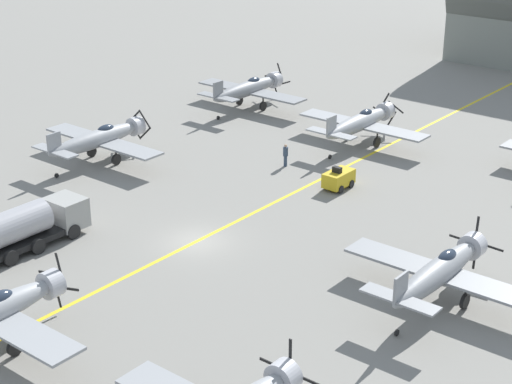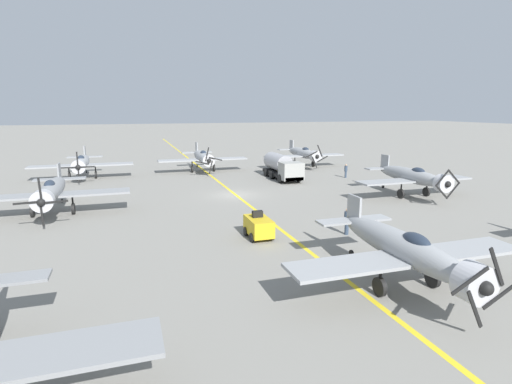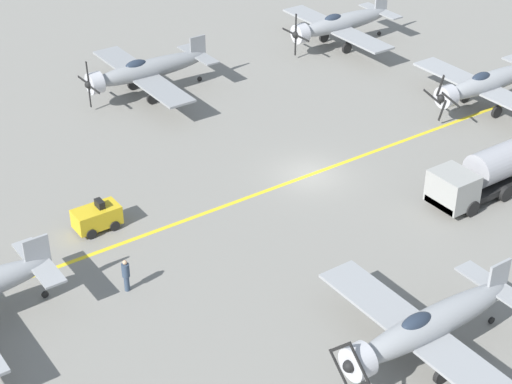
{
  "view_description": "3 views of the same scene",
  "coord_description": "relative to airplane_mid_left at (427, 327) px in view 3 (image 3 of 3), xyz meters",
  "views": [
    {
      "loc": [
        34.88,
        -36.98,
        24.55
      ],
      "look_at": [
        0.94,
        5.05,
        2.13
      ],
      "focal_mm": 60.0,
      "sensor_mm": 36.0,
      "label": 1
    },
    {
      "loc": [
        10.17,
        37.88,
        8.51
      ],
      "look_at": [
        0.72,
        8.81,
        2.1
      ],
      "focal_mm": 28.0,
      "sensor_mm": 36.0,
      "label": 2
    },
    {
      "loc": [
        -36.0,
        29.1,
        27.07
      ],
      "look_at": [
        -3.62,
        6.62,
        2.88
      ],
      "focal_mm": 60.0,
      "sensor_mm": 36.0,
      "label": 3
    }
  ],
  "objects": [
    {
      "name": "ground_crew_walking",
      "position": [
        12.37,
        8.71,
        -1.0
      ],
      "size": [
        0.41,
        0.41,
        1.86
      ],
      "color": "#334256",
      "rests_on": "ground"
    },
    {
      "name": "airplane_near_center",
      "position": [
        16.59,
        -22.16,
        0.0
      ],
      "size": [
        12.0,
        9.98,
        3.76
      ],
      "rotation": [
        0.0,
        0.0,
        0.15
      ],
      "color": "#96999B",
      "rests_on": "ground"
    },
    {
      "name": "ground_plane",
      "position": [
        16.25,
        -6.09,
        -2.01
      ],
      "size": [
        400.0,
        400.0,
        0.0
      ],
      "primitive_type": "plane",
      "color": "gray"
    },
    {
      "name": "airplane_mid_right",
      "position": [
        32.37,
        -3.33,
        -0.0
      ],
      "size": [
        12.0,
        9.98,
        3.8
      ],
      "rotation": [
        0.0,
        0.0,
        -0.13
      ],
      "color": "gray",
      "rests_on": "ground"
    },
    {
      "name": "tow_tractor",
      "position": [
        18.33,
        7.47,
        -1.22
      ],
      "size": [
        1.57,
        2.6,
        1.79
      ],
      "color": "gold",
      "rests_on": "ground"
    },
    {
      "name": "airplane_near_right",
      "position": [
        31.72,
        -21.12,
        0.0
      ],
      "size": [
        12.0,
        9.98,
        3.8
      ],
      "rotation": [
        0.0,
        0.0,
        0.08
      ],
      "color": "gray",
      "rests_on": "ground"
    },
    {
      "name": "airplane_mid_left",
      "position": [
        0.0,
        0.0,
        0.0
      ],
      "size": [
        12.0,
        9.98,
        3.65
      ],
      "rotation": [
        0.0,
        0.0,
        0.23
      ],
      "color": "#919496",
      "rests_on": "ground"
    },
    {
      "name": "taxiway_stripe",
      "position": [
        16.25,
        -6.09,
        -2.01
      ],
      "size": [
        0.3,
        160.0,
        0.01
      ],
      "primitive_type": "cube",
      "color": "yellow",
      "rests_on": "ground"
    },
    {
      "name": "fuel_tanker",
      "position": [
        8.42,
        -13.32,
        -0.5
      ],
      "size": [
        2.68,
        8.0,
        2.98
      ],
      "color": "black",
      "rests_on": "ground"
    }
  ]
}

